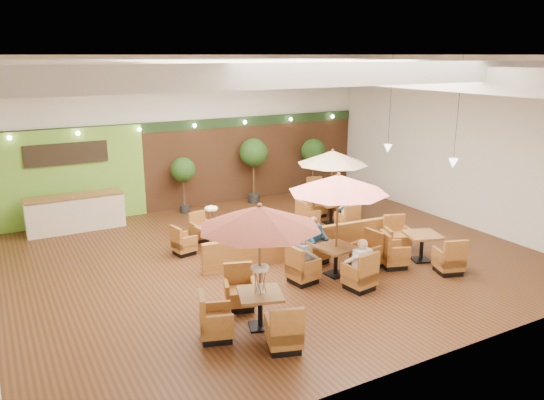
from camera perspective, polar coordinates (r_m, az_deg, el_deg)
room at (r=15.29m, az=-1.48°, el=8.32°), size 14.04×14.00×5.52m
service_counter at (r=18.20m, az=-20.38°, el=-1.31°), size 3.00×0.75×1.18m
booth_divider at (r=14.88m, az=3.56°, el=-4.67°), size 5.96×0.63×0.83m
table_0 at (r=10.59m, az=-1.63°, el=-4.41°), size 2.65×2.79×2.70m
table_1 at (r=13.33m, az=7.07°, el=-0.70°), size 2.72×2.72×2.72m
table_2 at (r=17.52m, az=6.33°, el=3.19°), size 2.41×2.46×2.54m
table_3 at (r=15.57m, az=-6.46°, el=-3.83°), size 2.38×2.38×1.46m
table_4 at (r=15.01m, az=14.97°, el=-5.19°), size 1.95×2.79×0.99m
table_5 at (r=19.69m, az=6.34°, el=0.14°), size 0.98×2.62×0.95m
topiary_0 at (r=19.01m, az=-9.54°, el=3.01°), size 0.87×0.87×2.02m
topiary_1 at (r=20.01m, az=-2.00°, el=4.84°), size 1.07×1.07×2.48m
topiary_2 at (r=21.36m, az=4.47°, el=5.06°), size 0.98×0.98×2.27m
diner_0 at (r=12.93m, az=9.50°, el=-6.32°), size 0.43×0.35×0.84m
diner_1 at (r=14.43m, az=4.63°, el=-3.84°), size 0.43×0.36×0.83m
diner_2 at (r=13.14m, az=3.38°, el=-5.79°), size 0.36×0.42×0.83m
diner_3 at (r=17.09m, az=8.17°, el=-0.92°), size 0.40×0.33×0.79m
diner_4 at (r=17.09m, az=8.17°, el=-0.90°), size 0.42×0.35×0.81m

